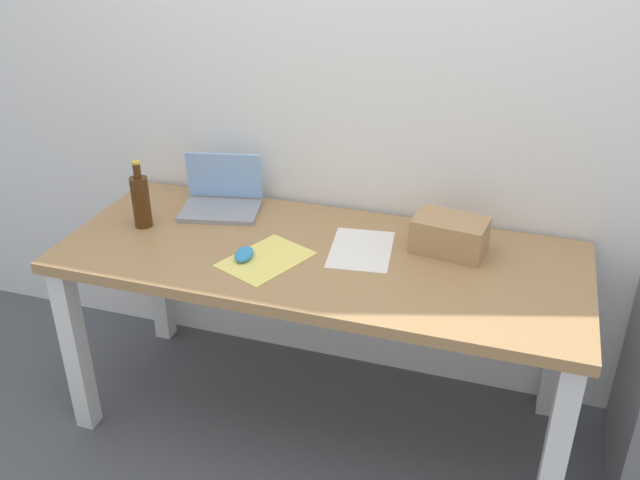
{
  "coord_description": "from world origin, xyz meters",
  "views": [
    {
      "loc": [
        0.64,
        -2.01,
        1.92
      ],
      "look_at": [
        0.0,
        0.0,
        0.79
      ],
      "focal_mm": 39.21,
      "sensor_mm": 36.0,
      "label": 1
    }
  ],
  "objects_px": {
    "beer_bottle": "(140,201)",
    "computer_mouse": "(244,254)",
    "laptop_left": "(222,199)",
    "cardboard_box": "(450,235)",
    "desk": "(320,276)"
  },
  "relations": [
    {
      "from": "laptop_left",
      "to": "computer_mouse",
      "type": "distance_m",
      "value": 0.41
    },
    {
      "from": "laptop_left",
      "to": "cardboard_box",
      "type": "distance_m",
      "value": 0.89
    },
    {
      "from": "laptop_left",
      "to": "beer_bottle",
      "type": "height_order",
      "value": "beer_bottle"
    },
    {
      "from": "beer_bottle",
      "to": "cardboard_box",
      "type": "height_order",
      "value": "beer_bottle"
    },
    {
      "from": "laptop_left",
      "to": "cardboard_box",
      "type": "bearing_deg",
      "value": -4.35
    },
    {
      "from": "laptop_left",
      "to": "cardboard_box",
      "type": "relative_size",
      "value": 1.36
    },
    {
      "from": "laptop_left",
      "to": "computer_mouse",
      "type": "height_order",
      "value": "laptop_left"
    },
    {
      "from": "beer_bottle",
      "to": "computer_mouse",
      "type": "xyz_separation_m",
      "value": [
        0.45,
        -0.11,
        -0.09
      ]
    },
    {
      "from": "desk",
      "to": "laptop_left",
      "type": "distance_m",
      "value": 0.54
    },
    {
      "from": "desk",
      "to": "cardboard_box",
      "type": "relative_size",
      "value": 7.38
    },
    {
      "from": "beer_bottle",
      "to": "laptop_left",
      "type": "bearing_deg",
      "value": 45.28
    },
    {
      "from": "beer_bottle",
      "to": "cardboard_box",
      "type": "xyz_separation_m",
      "value": [
        1.11,
        0.15,
        -0.04
      ]
    },
    {
      "from": "desk",
      "to": "cardboard_box",
      "type": "xyz_separation_m",
      "value": [
        0.42,
        0.15,
        0.16
      ]
    },
    {
      "from": "desk",
      "to": "beer_bottle",
      "type": "relative_size",
      "value": 7.12
    },
    {
      "from": "laptop_left",
      "to": "computer_mouse",
      "type": "xyz_separation_m",
      "value": [
        0.24,
        -0.33,
        -0.03
      ]
    }
  ]
}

